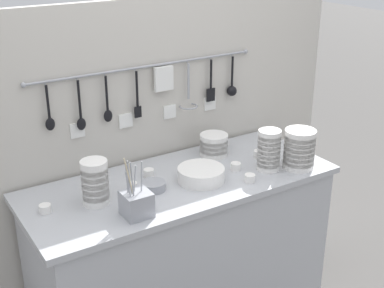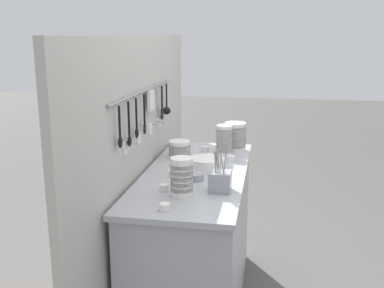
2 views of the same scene
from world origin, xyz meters
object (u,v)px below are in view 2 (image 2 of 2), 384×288
at_px(bowl_stack_short_front, 224,140).
at_px(plate_stack, 207,163).
at_px(cup_edge_far, 183,181).
at_px(cup_front_left, 164,188).
at_px(cup_back_left, 205,149).
at_px(bowl_stack_wide_centre, 180,149).
at_px(cup_by_caddy, 231,158).
at_px(cup_back_right, 210,157).
at_px(bowl_stack_nested_right, 235,136).
at_px(cutlery_caddy, 220,181).
at_px(steel_mixing_bowl, 194,176).
at_px(bowl_stack_back_corner, 181,177).
at_px(cup_beside_plates, 173,173).
at_px(cup_front_right, 165,207).

xyz_separation_m(bowl_stack_short_front, plate_stack, (-0.35, 0.07, -0.07)).
relative_size(cup_edge_far, cup_front_left, 1.00).
bearing_deg(cup_back_left, bowl_stack_wide_centre, 140.71).
relative_size(plate_stack, cup_by_caddy, 4.43).
bearing_deg(cup_edge_far, cup_back_right, -8.44).
relative_size(bowl_stack_nested_right, cutlery_caddy, 0.74).
distance_m(bowl_stack_nested_right, cup_back_left, 0.24).
xyz_separation_m(steel_mixing_bowl, cup_back_left, (0.64, 0.03, -0.00)).
bearing_deg(steel_mixing_bowl, bowl_stack_wide_centre, 21.50).
height_order(bowl_stack_wide_centre, cup_by_caddy, bowl_stack_wide_centre).
distance_m(bowl_stack_back_corner, cup_edge_far, 0.20).
height_order(bowl_stack_back_corner, bowl_stack_nested_right, bowl_stack_back_corner).
distance_m(bowl_stack_nested_right, cup_by_caddy, 0.31).
bearing_deg(cup_beside_plates, cup_back_left, -9.88).
bearing_deg(cup_edge_far, cup_by_caddy, -23.32).
height_order(bowl_stack_short_front, cup_back_right, bowl_stack_short_front).
bearing_deg(bowl_stack_nested_right, steel_mixing_bowl, 166.62).
relative_size(bowl_stack_short_front, bowl_stack_nested_right, 1.04).
bearing_deg(cup_front_left, cup_edge_far, -29.87).
height_order(bowl_stack_back_corner, bowl_stack_short_front, bowl_stack_short_front).
height_order(bowl_stack_short_front, cup_front_left, bowl_stack_short_front).
height_order(bowl_stack_wide_centre, cup_front_left, bowl_stack_wide_centre).
bearing_deg(plate_stack, cup_front_left, 160.04).
xyz_separation_m(cup_back_right, cup_front_left, (-0.66, 0.16, 0.00)).
bearing_deg(cup_front_right, cup_beside_plates, 8.02).
relative_size(cup_edge_far, cup_back_right, 1.00).
xyz_separation_m(cup_beside_plates, cup_front_left, (-0.27, -0.01, 0.00)).
xyz_separation_m(bowl_stack_wide_centre, cup_front_left, (-0.67, -0.05, -0.04)).
bearing_deg(cup_by_caddy, cutlery_caddy, 179.54).
bearing_deg(steel_mixing_bowl, bowl_stack_nested_right, -13.38).
bearing_deg(bowl_stack_wide_centre, bowl_stack_back_corner, -167.90).
height_order(steel_mixing_bowl, cup_back_left, steel_mixing_bowl).
bearing_deg(bowl_stack_wide_centre, cup_back_right, -93.24).
bearing_deg(bowl_stack_back_corner, plate_stack, -7.13).
xyz_separation_m(bowl_stack_short_front, cup_by_caddy, (-0.16, -0.06, -0.08)).
xyz_separation_m(cutlery_caddy, cup_back_right, (0.61, 0.14, -0.04)).
xyz_separation_m(bowl_stack_wide_centre, bowl_stack_back_corner, (-0.73, -0.16, 0.04)).
height_order(bowl_stack_back_corner, cup_back_right, bowl_stack_back_corner).
height_order(cutlery_caddy, cup_by_caddy, cutlery_caddy).
bearing_deg(cup_by_caddy, bowl_stack_short_front, 21.07).
relative_size(plate_stack, cup_front_right, 4.43).
relative_size(bowl_stack_nested_right, cup_front_left, 3.96).
xyz_separation_m(steel_mixing_bowl, cup_by_caddy, (0.42, -0.17, -0.00)).
relative_size(bowl_stack_wide_centre, bowl_stack_back_corner, 0.72).
bearing_deg(bowl_stack_back_corner, bowl_stack_short_front, -8.80).
height_order(bowl_stack_short_front, bowl_stack_nested_right, bowl_stack_short_front).
height_order(steel_mixing_bowl, cup_beside_plates, steel_mixing_bowl).
relative_size(bowl_stack_wide_centre, cup_back_left, 2.90).
bearing_deg(bowl_stack_nested_right, cup_back_right, 153.16).
xyz_separation_m(bowl_stack_nested_right, cup_back_right, (-0.28, 0.14, -0.08)).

